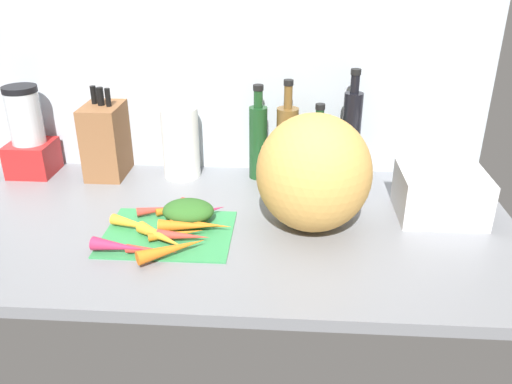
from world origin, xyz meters
TOP-DOWN VIEW (x-y plane):
  - ground_plane at (0.00, 0.00)cm, footprint 170.00×80.00cm
  - wall_back at (0.00, 38.50)cm, footprint 170.00×3.00cm
  - cutting_board at (-6.21, -8.26)cm, footprint 32.71×25.78cm
  - carrot_0 at (-1.38, -12.60)cm, footprint 13.23×3.41cm
  - carrot_1 at (-7.74, -19.36)cm, footprint 12.43×3.11cm
  - carrot_2 at (-14.42, -7.96)cm, footprint 15.18×8.26cm
  - carrot_3 at (-4.37, 3.44)cm, footprint 14.76×8.84cm
  - carrot_4 at (1.16, 0.26)cm, footprint 13.40×10.26cm
  - carrot_5 at (-15.82, -19.06)cm, footprint 13.49×5.33cm
  - carrot_6 at (-2.73, -19.36)cm, footprint 16.07×12.20cm
  - carrot_7 at (2.15, -6.50)cm, footprint 16.11×4.12cm
  - carrot_8 at (-0.75, -8.00)cm, footprint 15.81×4.52cm
  - carrot_9 at (-1.47, 2.44)cm, footprint 9.60×9.40cm
  - carrot_10 at (-11.02, 1.32)cm, footprint 11.63×6.19cm
  - carrot_11 at (-6.51, -13.80)cm, footprint 14.86×11.93cm
  - carrot_12 at (-3.52, -11.18)cm, footprint 13.82×6.55cm
  - carrot_greens_pile at (-2.05, -2.12)cm, footprint 13.67×10.52cm
  - winter_squash at (30.48, -1.32)cm, footprint 29.24×28.83cm
  - knife_block at (-33.52, 29.29)cm, footprint 11.41×16.67cm
  - blender_appliance at (-58.01, 28.28)cm, footprint 13.58×13.58cm
  - paper_towel_roll at (-9.84, 29.50)cm, footprint 11.50×11.50cm
  - bottle_0 at (14.46, 29.91)cm, footprint 5.66×5.66cm
  - bottle_1 at (23.40, 28.80)cm, footprint 6.69×6.69cm
  - bottle_2 at (33.01, 29.13)cm, footprint 6.39×6.39cm
  - bottle_3 at (42.71, 29.29)cm, footprint 5.66×5.66cm
  - dish_rack at (65.27, 7.12)cm, footprint 22.44×19.45cm

SIDE VIEW (x-z plane):
  - ground_plane at x=0.00cm, z-range -3.00..0.00cm
  - cutting_board at x=-6.21cm, z-range 0.00..0.80cm
  - carrot_3 at x=-4.37cm, z-range 0.80..2.84cm
  - carrot_1 at x=-7.74cm, z-range 0.80..2.98cm
  - carrot_12 at x=-3.52cm, z-range 0.80..3.02cm
  - carrot_10 at x=-11.02cm, z-range 0.80..3.24cm
  - carrot_7 at x=2.15cm, z-range 0.80..3.49cm
  - carrot_0 at x=-1.38cm, z-range 0.80..3.55cm
  - carrot_9 at x=-1.47cm, z-range 0.80..3.58cm
  - carrot_4 at x=1.16cm, z-range 0.80..3.70cm
  - carrot_2 at x=-14.42cm, z-range 0.80..3.71cm
  - carrot_11 at x=-6.51cm, z-range 0.80..3.90cm
  - carrot_6 at x=-2.73cm, z-range 0.80..4.21cm
  - carrot_8 at x=-0.75cm, z-range 0.80..4.22cm
  - carrot_5 at x=-15.82cm, z-range 0.80..4.22cm
  - carrot_greens_pile at x=-2.05cm, z-range 0.80..6.58cm
  - dish_rack at x=65.27cm, z-range 0.00..12.81cm
  - bottle_2 at x=33.01cm, z-range -2.28..22.18cm
  - paper_towel_roll at x=-9.84cm, z-range 0.00..22.37cm
  - knife_block at x=-33.52cm, z-range -2.57..25.76cm
  - blender_appliance at x=-58.01cm, z-range -1.97..26.56cm
  - bottle_1 at x=23.40cm, z-range -3.43..28.19cm
  - bottle_0 at x=14.46cm, z-range -2.36..27.36cm
  - bottle_3 at x=42.71cm, z-range -2.54..32.39cm
  - winter_squash at x=30.48cm, z-range 0.00..30.37cm
  - wall_back at x=0.00cm, z-range 0.00..60.00cm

